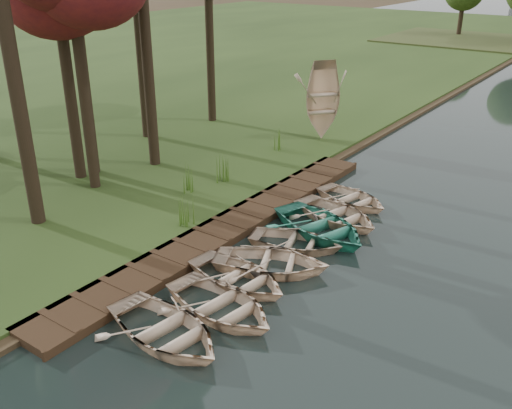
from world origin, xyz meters
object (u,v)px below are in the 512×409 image
Objects in this scene: rowboat_0 at (165,327)px; rowboat_2 at (238,274)px; boardwalk at (230,227)px; stored_rowboat at (320,130)px; rowboat_1 at (220,302)px.

rowboat_2 is at bearing 9.78° from rowboat_0.
stored_rowboat is (-2.37, 10.33, 0.55)m from boardwalk.
rowboat_0 is (2.48, -5.77, 0.27)m from boardwalk.
rowboat_1 is 1.50m from rowboat_2.
rowboat_1 reaches higher than boardwalk.
rowboat_1 is 1.05× the size of rowboat_2.
rowboat_2 is (-0.09, 3.07, -0.03)m from rowboat_0.
rowboat_2 is at bearing -123.01° from stored_rowboat.
boardwalk is 4.85× the size of rowboat_2.
rowboat_1 is at bearing -123.05° from stored_rowboat.
rowboat_0 is 0.93× the size of stored_rowboat.
stored_rowboat reaches higher than boardwalk.
rowboat_1 is (0.41, 1.66, -0.01)m from rowboat_0.
rowboat_1 reaches higher than rowboat_2.
rowboat_0 is 3.07m from rowboat_2.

